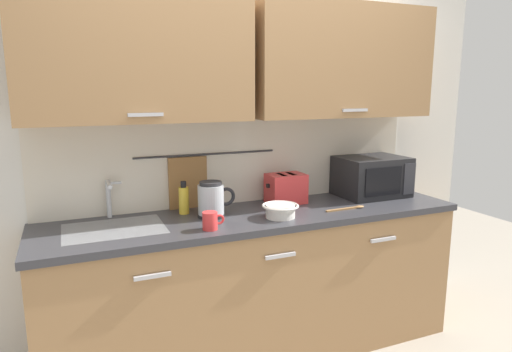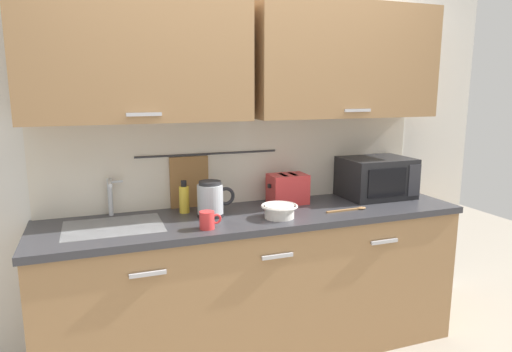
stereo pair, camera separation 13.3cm
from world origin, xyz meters
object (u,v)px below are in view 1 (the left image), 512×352
(microwave, at_px, (372,176))
(mug_near_sink, at_px, (211,221))
(electric_kettle, at_px, (212,200))
(dish_soap_bottle, at_px, (184,199))
(toaster, at_px, (286,188))
(wooden_spoon, at_px, (350,208))
(mixing_bowl, at_px, (280,210))

(microwave, distance_m, mug_near_sink, 1.30)
(electric_kettle, height_order, dish_soap_bottle, electric_kettle)
(mug_near_sink, xyz_separation_m, toaster, (0.62, 0.35, 0.05))
(electric_kettle, xyz_separation_m, wooden_spoon, (0.84, -0.17, -0.10))
(dish_soap_bottle, height_order, mug_near_sink, dish_soap_bottle)
(electric_kettle, bearing_deg, mug_near_sink, -109.23)
(toaster, distance_m, wooden_spoon, 0.43)
(mug_near_sink, height_order, toaster, toaster)
(electric_kettle, bearing_deg, microwave, 3.65)
(microwave, bearing_deg, toaster, 175.65)
(microwave, height_order, wooden_spoon, microwave)
(mug_near_sink, xyz_separation_m, mixing_bowl, (0.44, 0.06, -0.00))
(electric_kettle, relative_size, toaster, 0.89)
(electric_kettle, relative_size, dish_soap_bottle, 1.16)
(mug_near_sink, relative_size, wooden_spoon, 0.44)
(microwave, height_order, dish_soap_bottle, microwave)
(electric_kettle, height_order, toaster, electric_kettle)
(dish_soap_bottle, bearing_deg, mug_near_sink, -81.78)
(electric_kettle, xyz_separation_m, dish_soap_bottle, (-0.13, 0.13, -0.01))
(mug_near_sink, bearing_deg, mixing_bowl, 7.82)
(microwave, bearing_deg, mixing_bowl, -163.43)
(mixing_bowl, bearing_deg, dish_soap_bottle, 148.72)
(mixing_bowl, xyz_separation_m, toaster, (0.18, 0.29, 0.05))
(toaster, height_order, wooden_spoon, toaster)
(mixing_bowl, height_order, wooden_spoon, mixing_bowl)
(dish_soap_bottle, distance_m, wooden_spoon, 1.02)
(dish_soap_bottle, distance_m, mug_near_sink, 0.36)
(mug_near_sink, relative_size, toaster, 0.47)
(wooden_spoon, bearing_deg, mixing_bowl, 179.55)
(toaster, bearing_deg, wooden_spoon, -45.27)
(mixing_bowl, xyz_separation_m, wooden_spoon, (0.48, -0.00, -0.04))
(electric_kettle, distance_m, wooden_spoon, 0.86)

